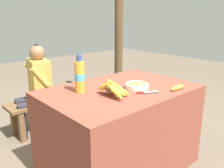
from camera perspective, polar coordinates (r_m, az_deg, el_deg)
The scene contains 11 objects.
ground_plane at distance 2.39m, azimuth 1.80°, elevation -19.15°, with size 12.00×12.00×0.00m, color brown.
market_counter at distance 2.19m, azimuth 1.89°, elevation -10.84°, with size 1.31×0.89×0.78m.
banana_bunch_ripe at distance 1.84m, azimuth -0.05°, elevation -0.83°, with size 0.19×0.32×0.15m.
serving_bowl at distance 2.07m, azimuth 6.01°, elevation -0.31°, with size 0.20×0.20×0.04m.
water_bottle at distance 1.93m, azimuth -7.77°, elevation 1.88°, with size 0.08×0.08×0.34m.
loose_banana_front at distance 2.08m, azimuth 15.52°, elevation -0.81°, with size 0.18×0.04×0.04m.
knife at distance 1.93m, azimuth 7.78°, elevation -1.97°, with size 0.17×0.11×0.02m.
wooden_bench at distance 3.14m, azimuth -12.17°, elevation -3.89°, with size 1.35×0.32×0.39m.
seated_vendor at distance 2.90m, azimuth -17.78°, elevation -0.13°, with size 0.45×0.42×1.07m.
banana_bunch_green at distance 3.31m, azimuth -6.25°, elevation -0.20°, with size 0.16×0.27×0.13m.
support_post_far at distance 3.88m, azimuth 1.63°, elevation 12.26°, with size 0.13×0.13×2.24m.
Camera 1 is at (-1.35, -1.41, 1.38)m, focal length 38.00 mm.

